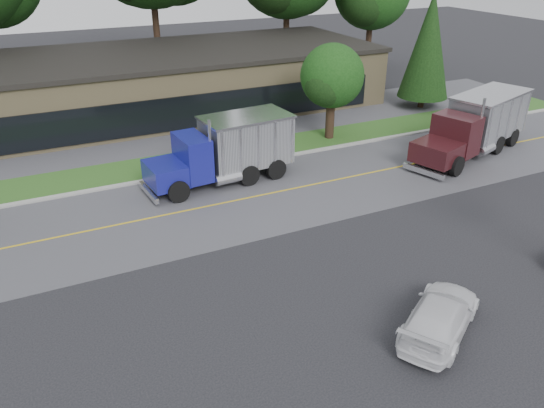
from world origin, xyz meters
The scene contains 12 objects.
ground centered at (0.00, 0.00, 0.00)m, with size 140.00×140.00×0.00m, color #2F2F34.
road centered at (0.00, 9.00, 0.00)m, with size 60.00×8.00×0.02m, color slate.
center_line centered at (0.00, 9.00, 0.00)m, with size 60.00×0.12×0.01m, color gold.
curb centered at (0.00, 13.20, 0.00)m, with size 60.00×0.30×0.12m, color #9E9E99.
grass_verge centered at (0.00, 15.00, 0.00)m, with size 60.00×3.40×0.03m, color #296020.
far_parking centered at (0.00, 20.00, 0.00)m, with size 60.00×7.00×0.02m, color slate.
strip_mall centered at (2.00, 26.00, 2.00)m, with size 32.00×12.00×4.00m, color #9B875F.
evergreen_right centered at (20.00, 18.00, 4.66)m, with size 3.74×3.74×8.49m.
tree_verge centered at (10.06, 15.05, 3.81)m, with size 4.20×3.96×6.00m.
dump_truck_blue centered at (1.67, 11.52, 1.80)m, with size 8.01×3.25×3.36m.
dump_truck_maroon centered at (16.51, 9.03, 1.81)m, with size 9.80×5.26×3.36m.
rally_car centered at (3.34, -2.91, 0.64)m, with size 1.79×4.41×1.28m, color silver.
Camera 1 is at (-7.53, -12.93, 11.57)m, focal length 35.00 mm.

